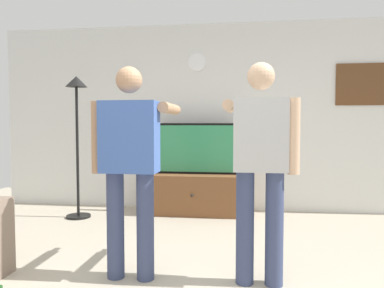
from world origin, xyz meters
The scene contains 8 objects.
back_wall centered at (0.00, 2.95, 1.35)m, with size 6.40×0.10×2.70m, color silver.
tv_stand centered at (-0.22, 2.60, 0.28)m, with size 1.26×0.54×0.55m.
television centered at (-0.22, 2.65, 0.91)m, with size 1.26×0.07×0.71m.
wall_clock centered at (-0.22, 2.89, 2.15)m, with size 0.26×0.26×0.03m, color white.
framed_picture centered at (2.07, 2.90, 1.80)m, with size 0.72×0.04×0.57m, color brown.
floor_lamp centered at (-1.74, 2.17, 1.35)m, with size 0.32×0.32×1.88m.
person_standing_nearer_lamp centered at (-0.45, 0.38, 0.97)m, with size 0.63×0.78×1.70m.
person_standing_nearer_couch centered at (0.57, 0.41, 0.98)m, with size 0.59×0.78×1.72m.
Camera 1 is at (0.43, -2.47, 1.25)m, focal length 34.52 mm.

